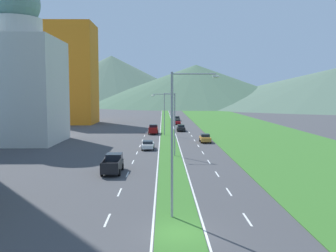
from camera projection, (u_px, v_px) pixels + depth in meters
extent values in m
plane|color=#424244|center=(179.00, 234.00, 24.10)|extent=(600.00, 600.00, 0.00)
cube|color=#387028|center=(168.00, 133.00, 83.85)|extent=(3.20, 240.00, 0.06)
cube|color=#387028|center=(258.00, 133.00, 84.12)|extent=(24.00, 240.00, 0.06)
cube|color=silver|center=(107.00, 220.00, 26.64)|extent=(0.16, 2.80, 0.01)
cube|color=silver|center=(120.00, 192.00, 34.15)|extent=(0.16, 2.80, 0.01)
cube|color=silver|center=(127.00, 174.00, 41.66)|extent=(0.16, 2.80, 0.01)
cube|color=silver|center=(133.00, 162.00, 49.17)|extent=(0.16, 2.80, 0.01)
cube|color=silver|center=(137.00, 153.00, 56.68)|extent=(0.16, 2.80, 0.01)
cube|color=silver|center=(140.00, 146.00, 64.19)|extent=(0.16, 2.80, 0.01)
cube|color=silver|center=(142.00, 140.00, 71.70)|extent=(0.16, 2.80, 0.01)
cube|color=silver|center=(144.00, 136.00, 79.21)|extent=(0.16, 2.80, 0.01)
cube|color=silver|center=(146.00, 132.00, 86.72)|extent=(0.16, 2.80, 0.01)
cube|color=silver|center=(247.00, 219.00, 26.77)|extent=(0.16, 2.80, 0.01)
cube|color=silver|center=(229.00, 192.00, 34.29)|extent=(0.16, 2.80, 0.01)
cube|color=silver|center=(217.00, 174.00, 41.80)|extent=(0.16, 2.80, 0.01)
cube|color=silver|center=(209.00, 162.00, 49.31)|extent=(0.16, 2.80, 0.01)
cube|color=silver|center=(203.00, 153.00, 56.82)|extent=(0.16, 2.80, 0.01)
cube|color=silver|center=(198.00, 146.00, 64.33)|extent=(0.16, 2.80, 0.01)
cube|color=silver|center=(195.00, 140.00, 71.84)|extent=(0.16, 2.80, 0.01)
cube|color=silver|center=(192.00, 136.00, 79.35)|extent=(0.16, 2.80, 0.01)
cube|color=silver|center=(189.00, 132.00, 86.86)|extent=(0.16, 2.80, 0.01)
cube|color=silver|center=(160.00, 134.00, 83.83)|extent=(0.16, 240.00, 0.01)
cube|color=silver|center=(175.00, 134.00, 83.88)|extent=(0.16, 240.00, 0.01)
cube|color=beige|center=(19.00, 91.00, 67.86)|extent=(14.91, 14.91, 19.19)
cylinder|color=beige|center=(16.00, 28.00, 66.85)|extent=(9.18, 9.18, 3.50)
sphere|color=slate|center=(15.00, 4.00, 66.47)|extent=(8.74, 8.74, 8.74)
cube|color=orange|center=(72.00, 74.00, 110.68)|extent=(13.61, 13.61, 29.85)
cone|color=#516B56|center=(112.00, 80.00, 316.58)|extent=(165.75, 165.75, 41.41)
cone|color=#47664C|center=(196.00, 85.00, 272.68)|extent=(167.41, 167.41, 30.20)
cone|color=#516B56|center=(336.00, 87.00, 259.17)|extent=(233.63, 233.63, 27.01)
cylinder|color=#99999E|center=(172.00, 146.00, 26.75)|extent=(0.18, 0.18, 10.71)
cylinder|color=#99999E|center=(194.00, 74.00, 26.25)|extent=(3.14, 0.22, 0.10)
ellipsoid|color=silver|center=(216.00, 77.00, 26.23)|extent=(0.56, 0.28, 0.20)
cylinder|color=#99999E|center=(175.00, 125.00, 53.54)|extent=(0.18, 0.18, 9.20)
cylinder|color=#99999E|center=(164.00, 94.00, 53.13)|extent=(3.13, 0.10, 0.10)
ellipsoid|color=silver|center=(153.00, 96.00, 53.13)|extent=(0.56, 0.28, 0.20)
cylinder|color=#99999E|center=(164.00, 114.00, 80.23)|extent=(0.18, 0.18, 9.25)
cylinder|color=#99999E|center=(170.00, 94.00, 79.94)|extent=(2.30, 0.27, 0.10)
ellipsoid|color=silver|center=(175.00, 95.00, 80.05)|extent=(0.56, 0.28, 0.20)
cube|color=black|center=(177.00, 119.00, 123.45)|extent=(1.77, 4.22, 0.64)
cube|color=black|center=(177.00, 117.00, 123.57)|extent=(1.52, 1.86, 0.53)
cylinder|color=black|center=(180.00, 120.00, 122.19)|extent=(0.22, 0.64, 0.64)
cylinder|color=black|center=(175.00, 120.00, 122.17)|extent=(0.22, 0.64, 0.64)
cylinder|color=black|center=(179.00, 119.00, 124.79)|extent=(0.22, 0.64, 0.64)
cylinder|color=black|center=(174.00, 119.00, 124.77)|extent=(0.22, 0.64, 0.64)
cube|color=silver|center=(148.00, 145.00, 60.40)|extent=(1.86, 4.33, 0.65)
cube|color=black|center=(148.00, 142.00, 60.18)|extent=(1.60, 1.91, 0.45)
cylinder|color=black|center=(143.00, 146.00, 61.75)|extent=(0.22, 0.64, 0.64)
cylinder|color=black|center=(154.00, 146.00, 61.77)|extent=(0.22, 0.64, 0.64)
cylinder|color=black|center=(142.00, 149.00, 59.08)|extent=(0.22, 0.64, 0.64)
cylinder|color=black|center=(153.00, 149.00, 59.10)|extent=(0.22, 0.64, 0.64)
cube|color=#C6842D|center=(205.00, 139.00, 68.90)|extent=(1.84, 4.07, 0.72)
cube|color=black|center=(205.00, 135.00, 69.00)|extent=(1.58, 1.79, 0.53)
cylinder|color=black|center=(211.00, 142.00, 67.69)|extent=(0.22, 0.64, 0.64)
cylinder|color=black|center=(201.00, 142.00, 67.66)|extent=(0.22, 0.64, 0.64)
cylinder|color=black|center=(209.00, 140.00, 70.20)|extent=(0.22, 0.64, 0.64)
cylinder|color=black|center=(200.00, 140.00, 70.17)|extent=(0.22, 0.64, 0.64)
cube|color=maroon|center=(177.00, 122.00, 108.76)|extent=(1.75, 4.52, 0.69)
cube|color=black|center=(177.00, 120.00, 108.89)|extent=(1.50, 1.99, 0.54)
cylinder|color=black|center=(180.00, 124.00, 107.41)|extent=(0.22, 0.64, 0.64)
cylinder|color=black|center=(175.00, 124.00, 107.39)|extent=(0.22, 0.64, 0.64)
cylinder|color=black|center=(180.00, 123.00, 110.20)|extent=(0.22, 0.64, 0.64)
cylinder|color=black|center=(174.00, 123.00, 110.18)|extent=(0.22, 0.64, 0.64)
cube|color=black|center=(181.00, 128.00, 89.43)|extent=(1.88, 4.62, 0.68)
cube|color=black|center=(181.00, 126.00, 89.56)|extent=(1.62, 2.03, 0.54)
cylinder|color=black|center=(185.00, 130.00, 88.04)|extent=(0.22, 0.64, 0.64)
cylinder|color=black|center=(177.00, 130.00, 88.02)|extent=(0.22, 0.64, 0.64)
cylinder|color=black|center=(184.00, 129.00, 90.89)|extent=(0.22, 0.64, 0.64)
cylinder|color=black|center=(177.00, 129.00, 90.87)|extent=(0.22, 0.64, 0.64)
cube|color=black|center=(112.00, 166.00, 42.38)|extent=(2.00, 5.40, 0.80)
cube|color=black|center=(114.00, 157.00, 43.91)|extent=(1.84, 2.00, 0.80)
cube|color=black|center=(103.00, 163.00, 41.22)|extent=(0.10, 3.20, 0.44)
cube|color=black|center=(119.00, 163.00, 41.24)|extent=(0.10, 3.20, 0.44)
cube|color=black|center=(109.00, 165.00, 39.69)|extent=(1.84, 0.10, 0.44)
cylinder|color=black|center=(106.00, 167.00, 44.02)|extent=(0.26, 0.80, 0.80)
cylinder|color=black|center=(122.00, 167.00, 44.04)|extent=(0.26, 0.80, 0.80)
cylinder|color=black|center=(102.00, 173.00, 40.79)|extent=(0.26, 0.80, 0.80)
cylinder|color=black|center=(119.00, 173.00, 40.82)|extent=(0.26, 0.80, 0.80)
cube|color=maroon|center=(153.00, 130.00, 83.34)|extent=(2.00, 5.40, 0.80)
cube|color=black|center=(153.00, 126.00, 84.86)|extent=(1.84, 2.00, 0.80)
cube|color=maroon|center=(149.00, 128.00, 82.17)|extent=(0.10, 3.20, 0.44)
cube|color=maroon|center=(157.00, 128.00, 82.20)|extent=(0.10, 3.20, 0.44)
cube|color=maroon|center=(153.00, 129.00, 80.64)|extent=(1.84, 0.10, 0.44)
cylinder|color=black|center=(149.00, 131.00, 84.97)|extent=(0.26, 0.80, 0.80)
cylinder|color=black|center=(158.00, 131.00, 85.00)|extent=(0.26, 0.80, 0.80)
cylinder|color=black|center=(149.00, 133.00, 81.75)|extent=(0.26, 0.80, 0.80)
cylinder|color=black|center=(157.00, 133.00, 81.77)|extent=(0.26, 0.80, 0.80)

